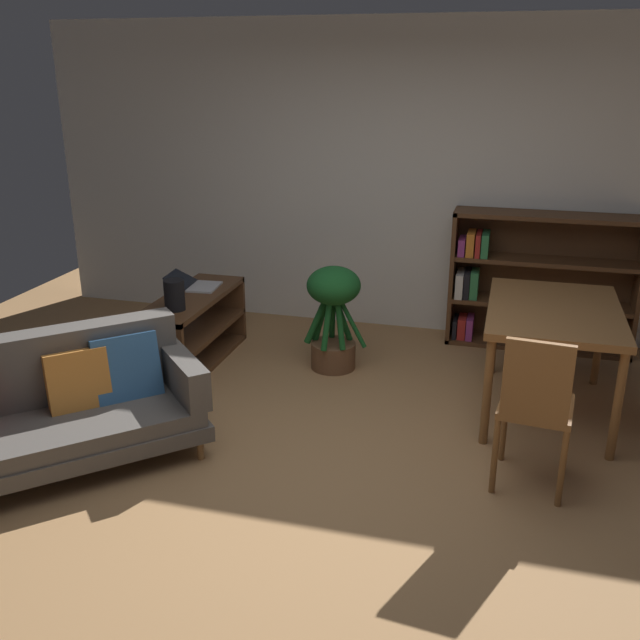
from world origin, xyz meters
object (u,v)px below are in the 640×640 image
bookshelf (532,280)px  fabric_couch (54,406)px  open_laptop (196,284)px  potted_floor_plant (333,310)px  dining_chair_near (536,404)px  media_console (193,330)px  dining_table (553,319)px  desk_speaker (174,295)px

bookshelf → fabric_couch: bearing=-134.7°
open_laptop → potted_floor_plant: (1.19, -0.04, -0.10)m
open_laptop → dining_chair_near: size_ratio=0.46×
media_console → bookshelf: bearing=23.8°
dining_table → bookshelf: size_ratio=0.82×
fabric_couch → bookshelf: size_ratio=1.14×
potted_floor_plant → bookshelf: size_ratio=0.55×
dining_chair_near → potted_floor_plant: bearing=137.4°
desk_speaker → bookshelf: bookshelf is taller
desk_speaker → dining_chair_near: bearing=-18.3°
dining_chair_near → dining_table: bearing=83.8°
desk_speaker → dining_chair_near: size_ratio=0.24×
fabric_couch → dining_table: (2.89, 1.48, 0.32)m
media_console → dining_table: (2.75, -0.15, 0.41)m
dining_table → potted_floor_plant: bearing=167.9°
media_console → bookshelf: bookshelf is taller
desk_speaker → potted_floor_plant: (1.09, 0.53, -0.19)m
dining_chair_near → bookshelf: (-0.01, 2.35, 0.04)m
fabric_couch → media_console: 1.65m
desk_speaker → dining_table: 2.72m
dining_table → bookshelf: 1.32m
open_laptop → potted_floor_plant: 1.19m
dining_chair_near → desk_speaker: bearing=161.7°
potted_floor_plant → dining_table: bearing=-12.1°
media_console → potted_floor_plant: potted_floor_plant is taller
potted_floor_plant → bookshelf: 1.79m
desk_speaker → dining_table: bearing=3.8°
dining_table → fabric_couch: bearing=-152.8°
dining_chair_near → open_laptop: bearing=152.1°
media_console → dining_chair_near: (2.63, -1.19, 0.26)m
media_console → desk_speaker: bearing=-84.6°
potted_floor_plant → media_console: bearing=-170.2°
open_laptop → desk_speaker: desk_speaker is taller
bookshelf → open_laptop: bearing=-161.0°
potted_floor_plant → dining_table: potted_floor_plant is taller
fabric_couch → open_laptop: fabric_couch is taller
fabric_couch → open_laptop: bearing=87.5°
potted_floor_plant → bookshelf: bookshelf is taller
media_console → dining_chair_near: 2.90m
media_console → potted_floor_plant: 1.16m
media_console → dining_chair_near: bearing=-24.4°
media_console → desk_speaker: 0.53m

